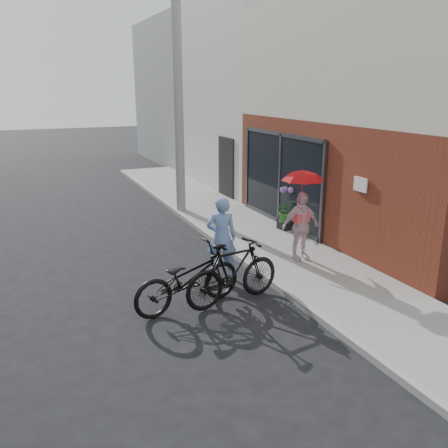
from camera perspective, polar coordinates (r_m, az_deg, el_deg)
ground at (r=9.22m, az=0.51°, el=-8.23°), size 80.00×80.00×0.00m
sidewalk at (r=11.75m, az=5.84°, el=-2.50°), size 2.20×24.00×0.12m
curb at (r=11.25m, az=0.68°, el=-3.28°), size 0.12×24.00×0.12m
brick_building at (r=14.39m, az=24.49°, el=11.55°), size 8.09×8.00×6.00m
plaster_building at (r=19.77m, az=9.14°, el=15.13°), size 8.00×6.00×7.00m
east_building_far at (r=25.94m, az=0.46°, el=15.55°), size 8.00×8.00×7.00m
utility_pole at (r=14.39m, az=-5.52°, el=14.91°), size 0.28×0.28×7.00m
officer at (r=9.66m, az=-0.32°, el=-1.63°), size 0.72×0.58×1.71m
bike_left at (r=8.43m, az=-4.35°, el=-6.56°), size 2.23×1.16×1.11m
bike_right at (r=8.60m, az=1.09°, el=-5.84°), size 2.02×0.87×1.18m
kimono_woman at (r=10.48m, az=9.17°, el=-0.27°), size 0.89×0.38×1.51m
parasol at (r=10.22m, az=9.46°, el=5.84°), size 0.86×0.86×0.76m
planter at (r=12.85m, az=7.45°, el=-0.18°), size 0.40×0.40×0.19m
potted_plant at (r=12.75m, az=7.51°, el=1.58°), size 0.56×0.49×0.63m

